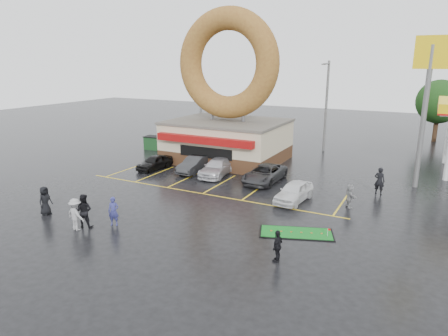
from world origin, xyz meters
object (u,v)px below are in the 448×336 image
at_px(putting_green, 296,233).
at_px(car_silver, 217,167).
at_px(car_dgrey, 195,164).
at_px(shell_sign, 428,84).
at_px(person_blue, 114,211).
at_px(streetlight_mid, 326,104).
at_px(dumpster, 154,143).
at_px(car_grey, 265,174).
at_px(donut_shop, 227,112).
at_px(person_cameraman, 278,246).
at_px(streetlight_left, 200,99).
at_px(car_black, 155,162).
at_px(car_white, 294,192).

bearing_deg(putting_green, car_silver, 138.92).
bearing_deg(car_silver, car_dgrey, 174.58).
xyz_separation_m(shell_sign, person_blue, (-14.57, -15.65, -6.56)).
height_order(shell_sign, streetlight_mid, shell_sign).
relative_size(person_blue, dumpster, 0.91).
distance_m(car_grey, putting_green, 9.49).
bearing_deg(person_blue, donut_shop, 71.78).
bearing_deg(car_grey, donut_shop, 141.05).
xyz_separation_m(person_cameraman, dumpster, (-19.95, 17.03, -0.11)).
bearing_deg(donut_shop, person_cameraman, -56.09).
relative_size(car_dgrey, dumpster, 2.20).
bearing_deg(person_cameraman, streetlight_left, -138.25).
bearing_deg(car_dgrey, streetlight_left, 118.66).
height_order(shell_sign, putting_green, shell_sign).
relative_size(shell_sign, person_cameraman, 6.95).
bearing_deg(car_silver, car_black, -176.92).
xyz_separation_m(streetlight_mid, car_silver, (-5.35, -12.92, -4.13)).
relative_size(donut_shop, car_black, 3.77).
bearing_deg(car_white, car_grey, 142.25).
xyz_separation_m(car_white, dumpster, (-18.05, 8.80, -0.00)).
xyz_separation_m(donut_shop, dumpster, (-8.96, 0.68, -3.81)).
relative_size(streetlight_mid, person_cameraman, 5.90).
bearing_deg(car_black, putting_green, -20.78).
relative_size(donut_shop, person_cameraman, 8.86).
bearing_deg(streetlight_left, car_silver, -54.03).
distance_m(car_black, car_grey, 9.75).
height_order(car_dgrey, putting_green, car_dgrey).
relative_size(car_black, car_white, 0.94).
xyz_separation_m(streetlight_mid, car_dgrey, (-7.46, -12.92, -4.13)).
distance_m(dumpster, putting_green, 24.05).
bearing_deg(car_silver, person_blue, -96.51).
relative_size(person_cameraman, putting_green, 0.36).
xyz_separation_m(car_black, person_blue, (5.38, -10.81, 0.21)).
relative_size(person_blue, putting_green, 0.39).
relative_size(car_black, car_dgrey, 0.90).
height_order(donut_shop, car_silver, donut_shop).
bearing_deg(person_blue, car_white, 24.83).
distance_m(donut_shop, car_black, 8.01).
bearing_deg(person_blue, car_black, 93.33).
bearing_deg(shell_sign, car_black, -166.37).
bearing_deg(donut_shop, car_grey, -40.77).
height_order(donut_shop, streetlight_mid, donut_shop).
bearing_deg(dumpster, putting_green, -39.58).
distance_m(streetlight_mid, car_silver, 14.58).
height_order(car_grey, dumpster, car_grey).
distance_m(person_blue, putting_green, 10.11).
distance_m(streetlight_left, person_blue, 25.34).
xyz_separation_m(shell_sign, car_silver, (-14.35, -4.00, -6.72)).
xyz_separation_m(streetlight_left, car_silver, (8.65, -11.92, -4.13)).
bearing_deg(streetlight_left, person_cameraman, -52.32).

